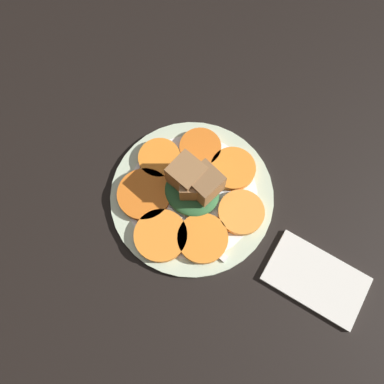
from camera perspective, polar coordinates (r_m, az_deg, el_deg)
table_slab at (r=62.68cm, az=0.00°, el=-0.93°), size 120.00×120.00×2.00cm
plate at (r=61.23cm, az=0.00°, el=-0.48°), size 26.62×26.62×1.05cm
carrot_slice_0 at (r=58.11cm, az=1.63°, el=-7.07°), size 7.85×7.85×1.27cm
carrot_slice_1 at (r=59.61cm, az=7.49°, el=-3.10°), size 7.32×7.32×1.27cm
carrot_slice_2 at (r=61.94cm, az=6.25°, el=3.54°), size 7.43×7.43×1.27cm
carrot_slice_3 at (r=63.16cm, az=1.26°, el=6.75°), size 7.00×7.00×1.27cm
carrot_slice_4 at (r=62.55cm, az=-4.97°, el=5.13°), size 7.01×7.01×1.27cm
carrot_slice_5 at (r=60.48cm, az=-7.27°, el=-0.37°), size 8.63×8.63×1.27cm
carrot_slice_6 at (r=58.38cm, az=-4.79°, el=-6.63°), size 8.28×8.28×1.27cm
center_pile at (r=57.87cm, az=0.21°, el=1.05°), size 8.97×8.08×6.92cm
fork at (r=59.25cm, az=-1.93°, el=-4.27°), size 18.18×4.85×0.40cm
napkin at (r=61.44cm, az=18.36°, el=-12.46°), size 14.77×8.86×0.80cm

